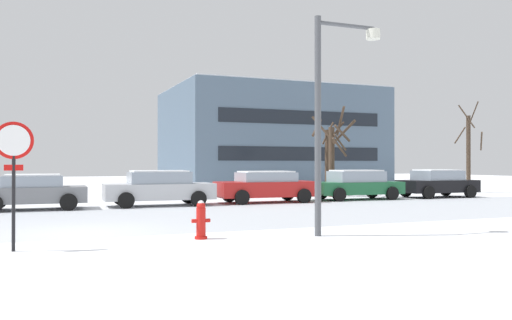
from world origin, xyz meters
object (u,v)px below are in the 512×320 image
object	(u,v)px
street_lamp	(330,101)
parked_car_gray	(33,191)
parked_car_black	(438,183)
stop_sign	(14,160)
parked_car_silver	(159,188)
parked_car_red	(266,186)
parked_car_green	(356,184)
fire_hydrant	(201,220)

from	to	relation	value
street_lamp	parked_car_gray	distance (m)	12.87
street_lamp	parked_car_black	world-z (taller)	street_lamp
stop_sign	parked_car_silver	world-z (taller)	stop_sign
parked_car_silver	parked_car_red	xyz separation A→B (m)	(4.85, 0.03, -0.02)
stop_sign	street_lamp	xyz separation A→B (m)	(7.13, -0.32, 1.48)
parked_car_silver	parked_car_green	world-z (taller)	parked_car_silver
parked_car_green	parked_car_black	distance (m)	4.85
parked_car_silver	stop_sign	bearing A→B (deg)	-116.49
parked_car_black	street_lamp	bearing A→B (deg)	-139.60
stop_sign	parked_car_gray	size ratio (longest dim) A/B	0.66
fire_hydrant	parked_car_gray	size ratio (longest dim) A/B	0.23
parked_car_silver	parked_car_black	bearing A→B (deg)	0.17
street_lamp	parked_car_gray	world-z (taller)	street_lamp
parked_car_black	stop_sign	bearing A→B (deg)	-152.24
fire_hydrant	parked_car_red	bearing A→B (deg)	59.28
street_lamp	fire_hydrant	bearing A→B (deg)	169.46
parked_car_silver	parked_car_green	xyz separation A→B (m)	(9.70, 0.16, -0.02)
street_lamp	parked_car_silver	bearing A→B (deg)	100.57
street_lamp	parked_car_black	xyz separation A→B (m)	(12.56, 10.69, -2.58)
parked_car_silver	parked_car_gray	bearing A→B (deg)	-179.31
parked_car_gray	parked_car_green	bearing A→B (deg)	0.88
fire_hydrant	street_lamp	world-z (taller)	street_lamp
fire_hydrant	parked_car_red	xyz separation A→B (m)	(6.00, 10.09, 0.28)
stop_sign	parked_car_gray	world-z (taller)	stop_sign
parked_car_red	parked_car_green	xyz separation A→B (m)	(4.85, 0.14, 0.00)
stop_sign	fire_hydrant	distance (m)	4.24
parked_car_green	parked_car_black	xyz separation A→B (m)	(4.85, -0.12, 0.00)
parked_car_gray	parked_car_black	xyz separation A→B (m)	(19.40, 0.10, 0.04)
stop_sign	parked_car_black	xyz separation A→B (m)	(19.70, 10.37, -1.10)
fire_hydrant	parked_car_black	size ratio (longest dim) A/B	0.22
stop_sign	parked_car_green	bearing A→B (deg)	35.24
fire_hydrant	parked_car_silver	bearing A→B (deg)	83.49
street_lamp	parked_car_black	bearing A→B (deg)	40.40
fire_hydrant	parked_car_silver	distance (m)	10.13
stop_sign	parked_car_green	distance (m)	18.21
stop_sign	parked_car_gray	bearing A→B (deg)	88.36
parked_car_gray	parked_car_silver	size ratio (longest dim) A/B	0.87
street_lamp	parked_car_red	world-z (taller)	street_lamp
fire_hydrant	parked_car_silver	size ratio (longest dim) A/B	0.20
stop_sign	parked_car_silver	distance (m)	11.59
parked_car_red	parked_car_black	distance (m)	9.70
parked_car_silver	parked_car_black	size ratio (longest dim) A/B	1.12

